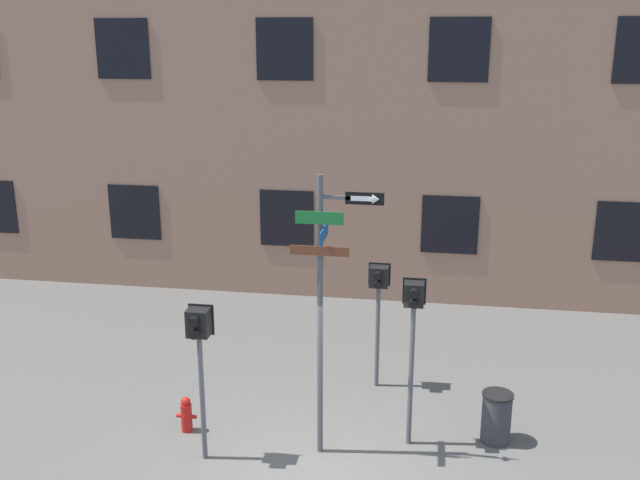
{
  "coord_description": "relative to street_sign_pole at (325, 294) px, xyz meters",
  "views": [
    {
      "loc": [
        1.54,
        -9.05,
        6.42
      ],
      "look_at": [
        -0.05,
        0.86,
        3.52
      ],
      "focal_mm": 40.0,
      "sensor_mm": 36.0,
      "label": 1
    }
  ],
  "objects": [
    {
      "name": "pedestrian_signal_across",
      "position": [
        0.63,
        2.37,
        -0.78
      ],
      "size": [
        0.41,
        0.4,
        2.41
      ],
      "color": "#4C4C51",
      "rests_on": "ground_plane"
    },
    {
      "name": "pedestrian_signal_left",
      "position": [
        -1.83,
        -0.48,
        -0.68
      ],
      "size": [
        0.39,
        0.4,
        2.54
      ],
      "color": "#4C4C51",
      "rests_on": "ground_plane"
    },
    {
      "name": "fire_hydrant",
      "position": [
        -2.38,
        0.25,
        -2.39
      ],
      "size": [
        0.35,
        0.19,
        0.62
      ],
      "color": "red",
      "rests_on": "ground_plane"
    },
    {
      "name": "pedestrian_signal_right",
      "position": [
        1.32,
        0.46,
        -0.51
      ],
      "size": [
        0.36,
        0.4,
        2.81
      ],
      "color": "#4C4C51",
      "rests_on": "ground_plane"
    },
    {
      "name": "building_facade",
      "position": [
        -0.02,
        7.23,
        3.41
      ],
      "size": [
        24.0,
        0.63,
        12.2
      ],
      "color": "#936B56",
      "rests_on": "ground_plane"
    },
    {
      "name": "trash_bin",
      "position": [
        2.72,
        0.76,
        -2.26
      ],
      "size": [
        0.51,
        0.51,
        0.86
      ],
      "color": "#333338",
      "rests_on": "ground_plane"
    },
    {
      "name": "street_sign_pole",
      "position": [
        0.0,
        0.0,
        0.0
      ],
      "size": [
        1.37,
        0.73,
        4.5
      ],
      "color": "#4C4C51",
      "rests_on": "ground_plane"
    }
  ]
}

